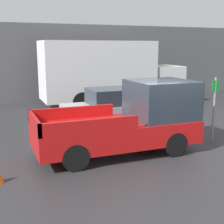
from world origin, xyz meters
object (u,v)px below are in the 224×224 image
pickup_truck (132,120)px  delivery_truck (107,72)px  newspaper_box (98,91)px  car (115,106)px  parking_sign (214,106)px

pickup_truck → delivery_truck: delivery_truck is taller
pickup_truck → newspaper_box: (2.49, 10.47, -0.55)m
car → delivery_truck: delivery_truck is taller
delivery_truck → newspaper_box: bearing=82.5°
pickup_truck → newspaper_box: pickup_truck is taller
car → newspaper_box: (1.56, 6.81, -0.30)m
pickup_truck → car: bearing=75.9°
delivery_truck → parking_sign: bearing=-82.1°
pickup_truck → newspaper_box: bearing=76.6°
delivery_truck → newspaper_box: delivery_truck is taller
newspaper_box → parking_sign: bearing=-86.1°
pickup_truck → delivery_truck: (2.13, 7.72, 0.92)m
delivery_truck → car: bearing=-106.5°
pickup_truck → parking_sign: 3.21m
pickup_truck → delivery_truck: size_ratio=0.63×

